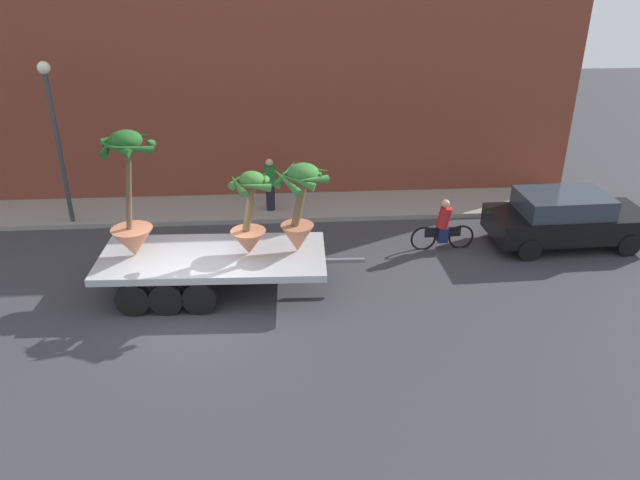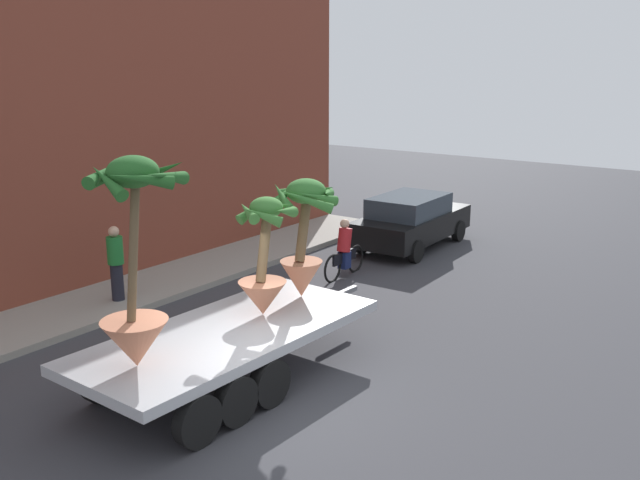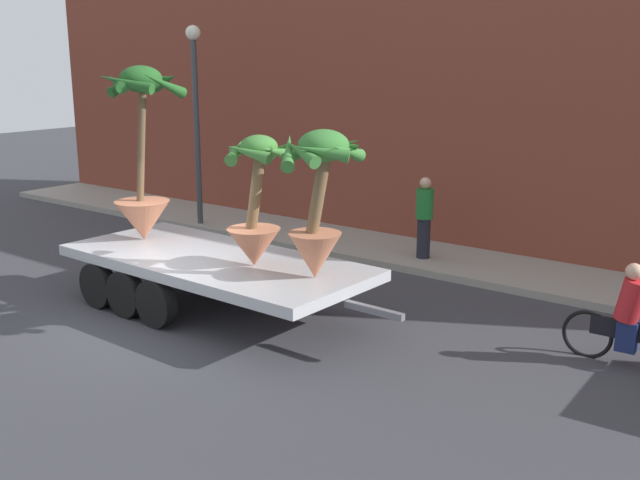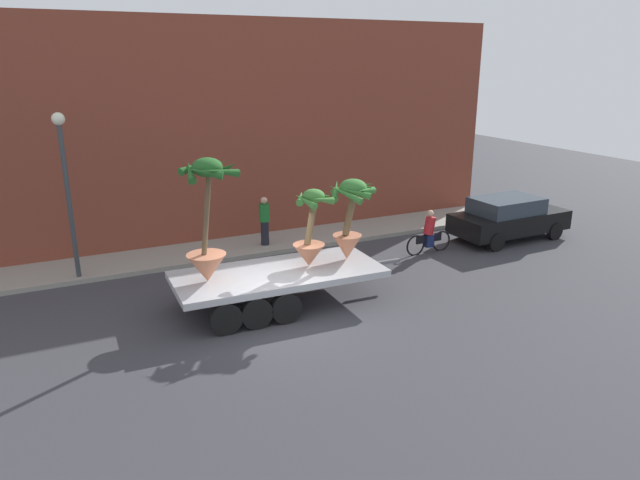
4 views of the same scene
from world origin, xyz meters
TOP-DOWN VIEW (x-y plane):
  - ground_plane at (0.00, 0.00)m, footprint 60.00×60.00m
  - sidewalk at (0.00, 6.10)m, footprint 24.00×2.20m
  - flatbed_trailer at (0.12, 1.06)m, footprint 6.59×2.58m
  - potted_palm_rear at (1.32, 1.05)m, footprint 1.06×1.08m
  - potted_palm_middle at (2.55, 1.09)m, footprint 1.51×1.49m
  - potted_palm_front at (-1.46, 1.13)m, footprint 1.37×1.47m
  - cyclist at (6.65, 2.91)m, footprint 1.84×0.35m
  - parked_car at (10.21, 2.95)m, footprint 4.49×2.05m
  - pedestrian_near_gate at (1.76, 5.78)m, footprint 0.36×0.36m

SIDE VIEW (x-z plane):
  - ground_plane at x=0.00m, z-range 0.00..0.00m
  - sidewalk at x=0.00m, z-range 0.00..0.15m
  - cyclist at x=6.65m, z-range -0.10..1.44m
  - flatbed_trailer at x=0.12m, z-range 0.27..1.25m
  - parked_car at x=10.21m, z-range 0.04..1.62m
  - pedestrian_near_gate at x=1.76m, z-range 0.19..1.90m
  - potted_palm_rear at x=1.32m, z-range 0.83..2.96m
  - potted_palm_middle at x=2.55m, z-range 1.07..3.35m
  - potted_palm_front at x=-1.46m, z-range 0.79..3.93m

